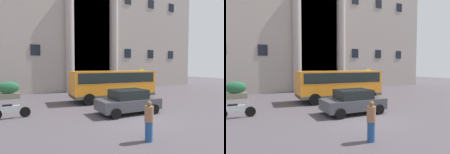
# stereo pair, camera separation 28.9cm
# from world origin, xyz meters

# --- Properties ---
(ground_plane) EXTENTS (80.00, 64.00, 0.12)m
(ground_plane) POSITION_xyz_m (0.00, 0.00, -0.06)
(ground_plane) COLOR #4D464D
(office_building_facade) EXTENTS (38.74, 9.75, 21.32)m
(office_building_facade) POSITION_xyz_m (0.01, 17.48, 10.65)
(office_building_facade) COLOR #A29590
(office_building_facade) RESTS_ON ground_plane
(orange_minibus) EXTENTS (7.28, 3.20, 2.57)m
(orange_minibus) POSITION_xyz_m (1.39, 5.50, 1.55)
(orange_minibus) COLOR orange
(orange_minibus) RESTS_ON ground_plane
(bus_stop_sign) EXTENTS (0.44, 0.08, 2.74)m
(bus_stop_sign) POSITION_xyz_m (5.84, 7.35, 1.69)
(bus_stop_sign) COLOR #A09316
(bus_stop_sign) RESTS_ON ground_plane
(hedge_planter_west) EXTENTS (2.02, 0.99, 1.18)m
(hedge_planter_west) POSITION_xyz_m (2.35, 10.34, 0.57)
(hedge_planter_west) COLOR slate
(hedge_planter_west) RESTS_ON ground_plane
(hedge_planter_entrance_left) EXTENTS (1.88, 0.84, 1.59)m
(hedge_planter_entrance_left) POSITION_xyz_m (-6.53, 10.81, 0.77)
(hedge_planter_entrance_left) COLOR #6E6D59
(hedge_planter_entrance_left) RESTS_ON ground_plane
(hedge_planter_east) EXTENTS (1.94, 0.79, 1.47)m
(hedge_planter_east) POSITION_xyz_m (5.61, 10.82, 0.71)
(hedge_planter_east) COLOR slate
(hedge_planter_east) RESTS_ON ground_plane
(parked_coupe_end) EXTENTS (4.00, 2.18, 1.51)m
(parked_coupe_end) POSITION_xyz_m (0.05, 1.01, 0.76)
(parked_coupe_end) COLOR #42434A
(parked_coupe_end) RESTS_ON ground_plane
(motorcycle_near_kerb) EXTENTS (2.08, 0.55, 0.89)m
(motorcycle_near_kerb) POSITION_xyz_m (-6.56, 3.09, 0.46)
(motorcycle_near_kerb) COLOR black
(motorcycle_near_kerb) RESTS_ON ground_plane
(pedestrian_man_crossing) EXTENTS (0.36, 0.36, 1.62)m
(pedestrian_man_crossing) POSITION_xyz_m (-1.79, -3.34, 0.81)
(pedestrian_man_crossing) COLOR navy
(pedestrian_man_crossing) RESTS_ON ground_plane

